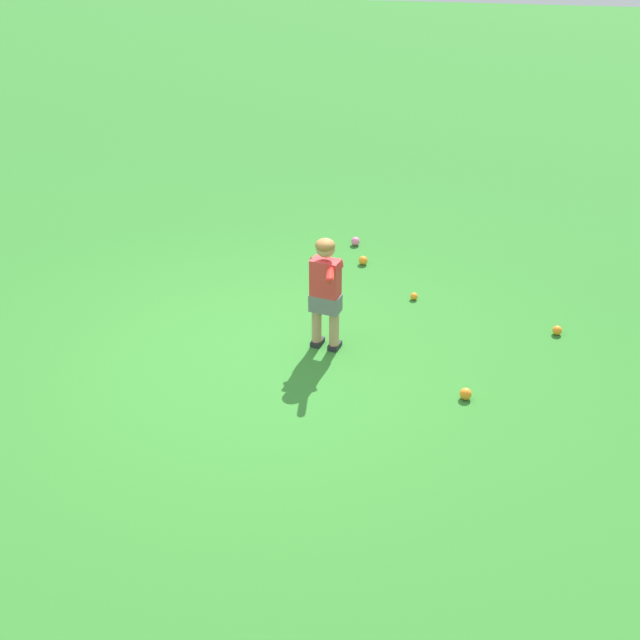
# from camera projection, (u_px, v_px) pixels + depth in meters

# --- Properties ---
(ground_plane) EXTENTS (40.00, 40.00, 0.00)m
(ground_plane) POSITION_uv_depth(u_px,v_px,m) (267.00, 355.00, 7.73)
(ground_plane) COLOR #2D7528
(child_batter) EXTENTS (0.32, 0.63, 1.08)m
(child_batter) POSITION_uv_depth(u_px,v_px,m) (326.00, 284.00, 7.53)
(child_batter) COLOR #232328
(child_batter) RESTS_ON ground
(play_ball_by_bucket) EXTENTS (0.10, 0.10, 0.10)m
(play_ball_by_bucket) POSITION_uv_depth(u_px,v_px,m) (363.00, 260.00, 9.37)
(play_ball_by_bucket) COLOR orange
(play_ball_by_bucket) RESTS_ON ground
(play_ball_midfield) EXTENTS (0.10, 0.10, 0.10)m
(play_ball_midfield) POSITION_uv_depth(u_px,v_px,m) (355.00, 241.00, 9.82)
(play_ball_midfield) COLOR pink
(play_ball_midfield) RESTS_ON ground
(play_ball_far_right) EXTENTS (0.10, 0.10, 0.10)m
(play_ball_far_right) POSITION_uv_depth(u_px,v_px,m) (466.00, 394.00, 7.10)
(play_ball_far_right) COLOR orange
(play_ball_far_right) RESTS_ON ground
(play_ball_far_left) EXTENTS (0.08, 0.08, 0.08)m
(play_ball_far_left) POSITION_uv_depth(u_px,v_px,m) (414.00, 296.00, 8.65)
(play_ball_far_left) COLOR orange
(play_ball_far_left) RESTS_ON ground
(play_ball_center_lawn) EXTENTS (0.09, 0.09, 0.09)m
(play_ball_center_lawn) POSITION_uv_depth(u_px,v_px,m) (557.00, 330.00, 8.03)
(play_ball_center_lawn) COLOR orange
(play_ball_center_lawn) RESTS_ON ground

